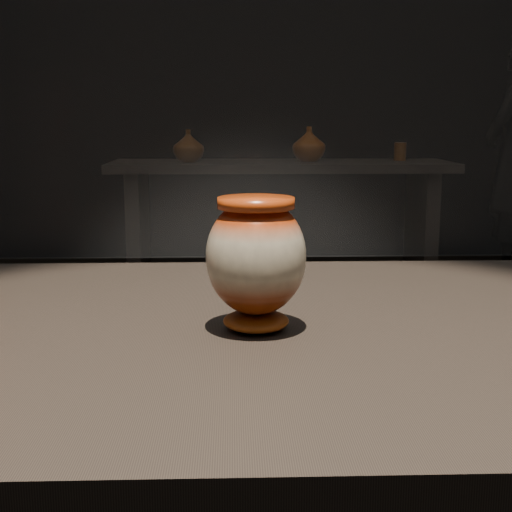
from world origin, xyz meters
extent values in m
cube|color=black|center=(0.00, 5.00, 1.60)|extent=(8.00, 3.20, 0.04)
cube|color=black|center=(0.00, 0.00, 0.88)|extent=(2.00, 0.80, 0.05)
ellipsoid|color=#6C2509|center=(-0.12, -0.02, 0.91)|extent=(0.09, 0.09, 0.02)
ellipsoid|color=beige|center=(-0.12, -0.02, 0.99)|extent=(0.14, 0.14, 0.15)
cylinder|color=#C74012|center=(-0.12, -0.02, 1.06)|extent=(0.11, 0.11, 0.01)
cube|color=black|center=(0.14, 3.33, 0.88)|extent=(2.00, 0.60, 0.05)
cube|color=black|center=(-0.71, 3.33, 0.42)|extent=(0.08, 0.50, 0.85)
cube|color=black|center=(0.99, 3.33, 0.42)|extent=(0.08, 0.50, 0.85)
imported|color=brown|center=(-0.40, 3.27, 0.99)|extent=(0.24, 0.24, 0.19)
imported|color=#6C2509|center=(0.31, 3.33, 1.00)|extent=(0.26, 0.26, 0.20)
cylinder|color=brown|center=(0.86, 3.39, 0.95)|extent=(0.07, 0.07, 0.11)
camera|label=1|loc=(-0.15, -0.89, 1.17)|focal=50.00mm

